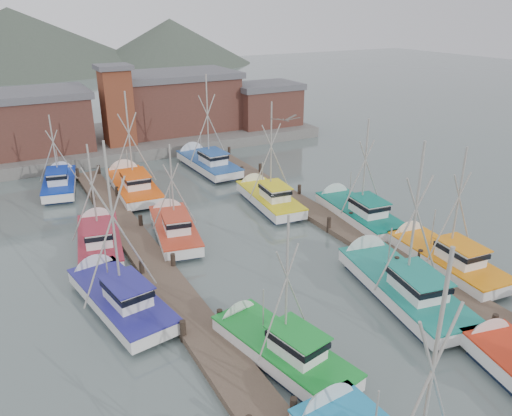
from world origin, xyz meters
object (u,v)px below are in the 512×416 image
boat_4 (276,346)px  boat_8 (174,227)px  boat_12 (132,184)px  lookout_tower (117,105)px

boat_4 → boat_8: (0.44, 15.22, -0.00)m
boat_4 → boat_12: boat_12 is taller
boat_4 → boat_8: 15.22m
boat_8 → boat_12: bearing=101.3°
lookout_tower → boat_12: (-2.28, -12.49, -4.87)m
boat_4 → boat_12: (0.33, 25.78, 0.01)m
boat_4 → lookout_tower: bearing=74.3°
boat_4 → boat_8: boat_4 is taller
lookout_tower → boat_4: (-2.62, -38.28, -4.87)m
lookout_tower → boat_12: bearing=-100.4°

